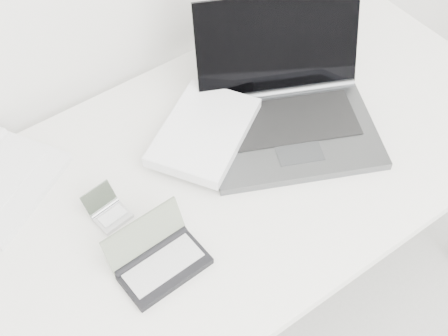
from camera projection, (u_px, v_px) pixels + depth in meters
desk at (224, 179)px, 1.55m from camera, size 1.60×0.80×0.73m
laptop_large at (263, 115)px, 1.56m from camera, size 0.65×0.52×0.28m
pda_silver at (109, 212)px, 1.41m from camera, size 0.09×0.10×0.06m
palmtop_charcoal at (159, 260)px, 1.33m from camera, size 0.19×0.15×0.10m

